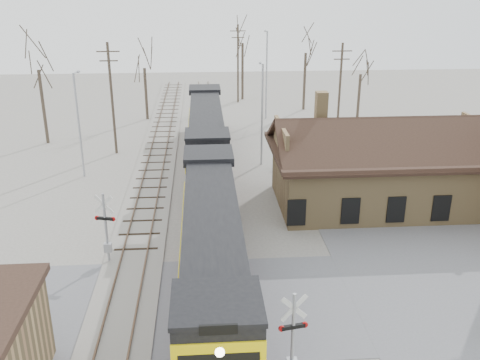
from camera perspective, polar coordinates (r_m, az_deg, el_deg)
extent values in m
plane|color=#9D988E|center=(27.44, -2.80, -13.20)|extent=(140.00, 140.00, 0.00)
cube|color=slate|center=(27.43, -2.80, -13.17)|extent=(60.00, 9.00, 0.03)
cube|color=#9D988E|center=(40.72, -3.38, -1.24)|extent=(3.40, 90.00, 0.12)
cube|color=#473323|center=(40.68, -4.39, -1.12)|extent=(0.08, 90.00, 0.14)
cube|color=#473323|center=(40.69, -2.37, -1.07)|extent=(0.08, 90.00, 0.14)
cube|color=#9D988E|center=(40.93, -9.69, -1.40)|extent=(3.40, 90.00, 0.12)
cube|color=#473323|center=(40.96, -10.70, -1.28)|extent=(0.08, 90.00, 0.14)
cube|color=#473323|center=(40.82, -8.70, -1.23)|extent=(0.08, 90.00, 0.14)
cube|color=#9D7F51|center=(39.21, 14.46, 0.26)|extent=(14.00, 8.00, 4.00)
cube|color=black|center=(38.55, 14.74, 3.18)|extent=(15.20, 9.20, 0.30)
cube|color=black|center=(36.19, 16.00, 3.58)|extent=(15.00, 4.71, 2.66)
cube|color=black|center=(40.36, 13.86, 5.53)|extent=(15.00, 4.71, 2.66)
cube|color=#9D7F51|center=(38.16, 8.66, 7.67)|extent=(0.80, 0.80, 2.20)
cube|color=black|center=(34.20, -3.19, -4.76)|extent=(2.65, 4.24, 1.06)
cube|color=black|center=(27.70, -2.92, -9.34)|extent=(3.18, 21.22, 0.37)
cube|color=maroon|center=(27.82, -2.91, -9.75)|extent=(3.20, 21.22, 0.13)
cube|color=black|center=(28.10, -3.05, -5.08)|extent=(2.76, 15.39, 2.97)
cube|color=black|center=(20.25, -2.42, -16.49)|extent=(3.18, 2.97, 2.97)
cylinder|color=#FFF2CC|center=(17.08, -2.17, -17.90)|extent=(0.30, 0.10, 0.30)
cube|color=black|center=(41.49, -3.42, -0.03)|extent=(2.65, 4.24, 1.06)
cube|color=black|center=(54.60, -3.67, 5.13)|extent=(2.65, 4.24, 1.06)
cube|color=black|center=(47.75, -3.58, 3.87)|extent=(3.18, 21.22, 0.37)
cube|color=maroon|center=(47.81, -3.58, 3.60)|extent=(3.20, 21.22, 0.13)
cube|color=black|center=(48.57, -3.65, 6.18)|extent=(2.76, 15.39, 2.97)
cube|color=black|center=(39.76, -3.47, 2.84)|extent=(3.18, 2.97, 2.97)
cube|color=black|center=(38.35, -3.40, 0.72)|extent=(3.18, 1.91, 1.49)
cube|color=black|center=(37.95, -3.32, -2.08)|extent=(2.97, 0.25, 1.06)
cylinder|color=#A5A8AD|center=(21.81, 5.64, -16.64)|extent=(0.15, 0.15, 4.22)
cube|color=silver|center=(20.95, 5.79, -13.44)|extent=(1.09, 0.25, 1.10)
cube|color=silver|center=(20.95, 5.79, -13.44)|extent=(1.09, 0.25, 1.10)
cube|color=black|center=(21.44, 5.71, -15.30)|extent=(0.96, 0.33, 0.16)
cylinder|color=#B20C0C|center=(21.30, 4.46, -15.52)|extent=(0.26, 0.13, 0.25)
cylinder|color=#B20C0C|center=(21.58, 6.93, -15.07)|extent=(0.26, 0.13, 0.25)
cylinder|color=#A5A8AD|center=(30.98, -14.10, -5.08)|extent=(0.15, 0.15, 4.27)
cube|color=silver|center=(30.37, -14.34, -2.54)|extent=(1.09, 0.30, 1.12)
cube|color=silver|center=(30.37, -14.34, -2.54)|extent=(1.09, 0.30, 1.12)
cube|color=black|center=(30.71, -14.20, -4.01)|extent=(0.97, 0.37, 0.16)
cylinder|color=#B20C0C|center=(30.53, -13.37, -4.08)|extent=(0.27, 0.14, 0.26)
cylinder|color=#B20C0C|center=(30.90, -15.02, -3.93)|extent=(0.27, 0.14, 0.26)
cube|color=#A5A8AD|center=(31.50, -13.91, -7.00)|extent=(0.43, 0.32, 0.53)
cylinder|color=#A5A8AD|center=(44.51, -16.80, 5.50)|extent=(0.18, 0.18, 8.46)
cylinder|color=#A5A8AD|center=(44.53, -17.12, 10.93)|extent=(0.12, 1.80, 0.12)
cube|color=#A5A8AD|center=(45.32, -16.89, 10.98)|extent=(0.25, 0.50, 0.12)
cylinder|color=#A5A8AD|center=(45.56, 2.37, 6.86)|extent=(0.18, 0.18, 8.69)
cylinder|color=#A5A8AD|center=(45.61, 2.32, 12.32)|extent=(0.12, 1.80, 0.12)
cube|color=#A5A8AD|center=(46.41, 2.21, 12.34)|extent=(0.25, 0.50, 0.12)
cylinder|color=#A5A8AD|center=(61.12, 2.84, 11.01)|extent=(0.18, 0.18, 9.84)
cylinder|color=#A5A8AD|center=(61.38, 2.82, 15.59)|extent=(0.12, 1.80, 0.12)
cube|color=#A5A8AD|center=(62.18, 2.73, 15.57)|extent=(0.25, 0.50, 0.12)
cylinder|color=#382D23|center=(49.81, -13.49, 8.34)|extent=(0.24, 0.24, 10.08)
cube|color=#382D23|center=(49.11, -13.91, 13.17)|extent=(2.00, 0.10, 0.10)
cube|color=#382D23|center=(49.21, -13.83, 12.25)|extent=(1.60, 0.10, 0.10)
cylinder|color=#382D23|center=(69.70, -0.22, 12.25)|extent=(0.24, 0.24, 9.83)
cube|color=#382D23|center=(69.20, -0.22, 15.62)|extent=(2.00, 0.10, 0.10)
cube|color=#382D23|center=(69.28, -0.22, 14.96)|extent=(1.60, 0.10, 0.10)
cylinder|color=#382D23|center=(56.11, 10.59, 9.49)|extent=(0.24, 0.24, 9.25)
cube|color=#382D23|center=(55.51, 10.86, 13.36)|extent=(2.00, 0.10, 0.10)
cube|color=#382D23|center=(55.61, 10.80, 12.55)|extent=(1.60, 0.10, 0.10)
cylinder|color=#382D23|center=(55.34, -20.23, 7.30)|extent=(0.32, 0.32, 7.16)
cylinder|color=#382D23|center=(62.30, -9.99, 9.03)|extent=(0.32, 0.32, 5.82)
cylinder|color=#382D23|center=(71.72, 0.27, 11.49)|extent=(0.32, 0.32, 7.34)
cylinder|color=#382D23|center=(66.41, 6.90, 10.37)|extent=(0.32, 0.32, 6.86)
cylinder|color=#382D23|center=(62.95, 12.56, 8.65)|extent=(0.32, 0.32, 5.14)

